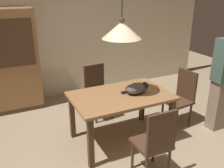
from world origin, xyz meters
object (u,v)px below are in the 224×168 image
hutch_bookcase (6,64)px  dining_table (121,101)px  chair_right_side (181,96)px  chair_far_back (97,89)px  cat_sleeping (137,88)px  chair_near_front (155,141)px  pendant_lamp (122,30)px  person_standing (223,80)px

hutch_bookcase → dining_table: bearing=-52.7°
dining_table → chair_right_side: chair_right_side is taller
chair_far_back → cat_sleeping: chair_far_back is taller
chair_near_front → pendant_lamp: 1.45m
person_standing → cat_sleeping: bearing=167.2°
pendant_lamp → chair_near_front: bearing=-90.0°
dining_table → chair_right_side: bearing=0.4°
cat_sleeping → pendant_lamp: (-0.24, 0.05, 0.84)m
dining_table → cat_sleeping: bearing=-10.9°
chair_far_back → hutch_bookcase: bearing=145.9°
pendant_lamp → cat_sleeping: bearing=-10.9°
cat_sleeping → chair_near_front: bearing=-106.0°
person_standing → dining_table: bearing=167.5°
cat_sleeping → dining_table: bearing=169.1°
chair_far_back → pendant_lamp: pendant_lamp is taller
chair_far_back → chair_near_front: (0.01, -1.76, 0.00)m
chair_near_front → cat_sleeping: chair_near_front is taller
chair_far_back → person_standing: 2.06m
chair_near_front → hutch_bookcase: hutch_bookcase is taller
pendant_lamp → chair_far_back: bearing=90.6°
cat_sleeping → pendant_lamp: 0.87m
chair_far_back → hutch_bookcase: hutch_bookcase is taller
person_standing → chair_near_front: bearing=-161.9°
chair_near_front → hutch_bookcase: (-1.37, 2.68, 0.38)m
dining_table → hutch_bookcase: 2.28m
chair_right_side → person_standing: bearing=-37.5°
pendant_lamp → hutch_bookcase: bearing=127.3°
chair_far_back → cat_sleeping: 1.01m
chair_near_front → hutch_bookcase: bearing=117.1°
person_standing → chair_far_back: bearing=142.6°
chair_far_back → chair_near_front: size_ratio=1.00×
hutch_bookcase → person_standing: 3.68m
dining_table → pendant_lamp: (0.00, 0.00, 1.01)m
chair_near_front → cat_sleeping: (0.24, 0.83, 0.32)m
person_standing → pendant_lamp: bearing=167.5°
chair_right_side → person_standing: person_standing is taller
chair_far_back → pendant_lamp: size_ratio=0.72×
pendant_lamp → hutch_bookcase: size_ratio=0.70×
hutch_bookcase → person_standing: size_ratio=1.11×
person_standing → hutch_bookcase: bearing=144.1°
chair_near_front → cat_sleeping: size_ratio=2.32×
hutch_bookcase → pendant_lamp: bearing=-52.7°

